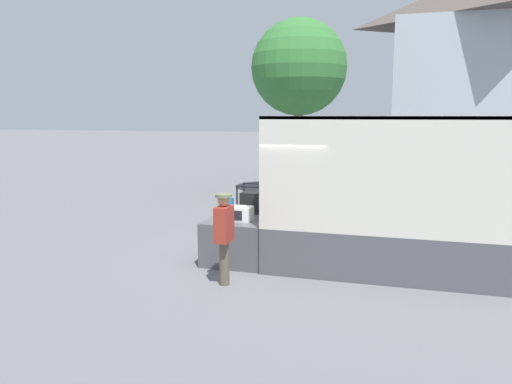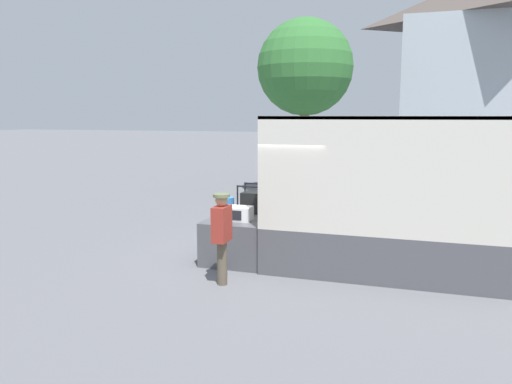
{
  "view_description": "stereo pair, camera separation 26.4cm",
  "coord_description": "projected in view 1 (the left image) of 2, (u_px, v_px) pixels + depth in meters",
  "views": [
    {
      "loc": [
        2.53,
        -10.04,
        3.03
      ],
      "look_at": [
        -0.34,
        -0.2,
        1.45
      ],
      "focal_mm": 35.0,
      "sensor_mm": 36.0,
      "label": 1
    },
    {
      "loc": [
        2.79,
        -9.97,
        3.03
      ],
      "look_at": [
        -0.34,
        -0.2,
        1.45
      ],
      "focal_mm": 35.0,
      "sensor_mm": 36.0,
      "label": 2
    }
  ],
  "objects": [
    {
      "name": "orange_bucket",
      "position": [
        226.0,
        206.0,
        10.88
      ],
      "size": [
        0.31,
        0.31,
        0.36
      ],
      "color": "#3370B2",
      "rests_on": "tailgate_deck"
    },
    {
      "name": "microwave",
      "position": [
        240.0,
        214.0,
        10.18
      ],
      "size": [
        0.48,
        0.41,
        0.29
      ],
      "color": "white",
      "rests_on": "tailgate_deck"
    },
    {
      "name": "street_tree",
      "position": [
        299.0,
        68.0,
        18.36
      ],
      "size": [
        3.53,
        3.53,
        6.55
      ],
      "color": "brown",
      "rests_on": "ground"
    },
    {
      "name": "tailgate_deck",
      "position": [
        245.0,
        236.0,
        10.8
      ],
      "size": [
        1.29,
        2.23,
        0.9
      ],
      "primitive_type": "cube",
      "color": "#4C4C51",
      "rests_on": "ground"
    },
    {
      "name": "box_truck",
      "position": [
        476.0,
        227.0,
        9.45
      ],
      "size": [
        6.81,
        2.34,
        3.02
      ],
      "color": "silver",
      "rests_on": "ground"
    },
    {
      "name": "ground_plane",
      "position": [
        274.0,
        258.0,
        10.69
      ],
      "size": [
        160.0,
        160.0,
        0.0
      ],
      "primitive_type": "plane",
      "color": "slate"
    },
    {
      "name": "portable_generator",
      "position": [
        254.0,
        202.0,
        11.0
      ],
      "size": [
        0.61,
        0.54,
        0.63
      ],
      "color": "black",
      "rests_on": "tailgate_deck"
    },
    {
      "name": "house_backdrop",
      "position": [
        493.0,
        74.0,
        22.73
      ],
      "size": [
        9.11,
        6.9,
        9.63
      ],
      "color": "#A8B2BC",
      "rests_on": "ground"
    },
    {
      "name": "worker_person",
      "position": [
        224.0,
        230.0,
        8.86
      ],
      "size": [
        0.3,
        0.44,
        1.66
      ],
      "color": "brown",
      "rests_on": "ground"
    }
  ]
}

